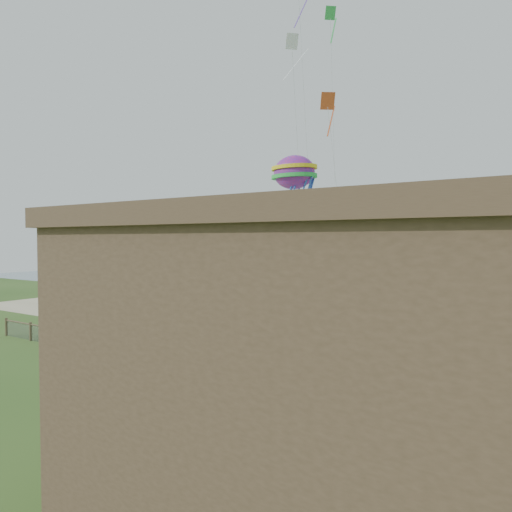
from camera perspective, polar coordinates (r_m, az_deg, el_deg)
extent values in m
plane|color=#30511B|center=(19.37, -18.36, -18.51)|extent=(160.00, 160.00, 0.00)
cube|color=tan|center=(36.84, 9.70, -8.58)|extent=(72.00, 20.00, 0.02)
cube|color=slate|center=(78.91, 22.37, -3.06)|extent=(160.00, 68.00, 0.02)
cube|color=brown|center=(10.89, 25.98, -15.59)|extent=(15.00, 10.00, 7.00)
cube|color=brown|center=(17.61, 28.29, -19.91)|extent=(15.00, 2.00, 0.50)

